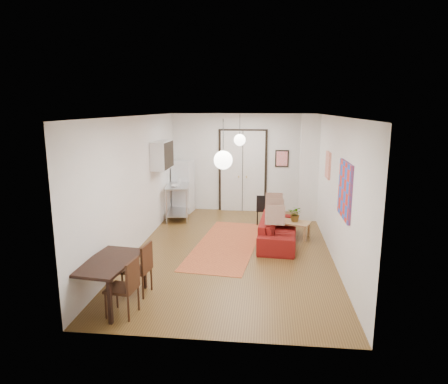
# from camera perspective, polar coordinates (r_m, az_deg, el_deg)

# --- Properties ---
(floor) EXTENTS (7.00, 7.00, 0.00)m
(floor) POSITION_cam_1_polar(r_m,az_deg,el_deg) (8.87, 1.28, -8.27)
(floor) COLOR brown
(floor) RESTS_ON ground
(ceiling) EXTENTS (4.20, 7.00, 0.02)m
(ceiling) POSITION_cam_1_polar(r_m,az_deg,el_deg) (8.32, 1.37, 10.80)
(ceiling) COLOR silver
(ceiling) RESTS_ON wall_back
(wall_back) EXTENTS (4.20, 0.02, 2.90)m
(wall_back) POSITION_cam_1_polar(r_m,az_deg,el_deg) (11.92, 2.71, 4.17)
(wall_back) COLOR white
(wall_back) RESTS_ON floor
(wall_front) EXTENTS (4.20, 0.02, 2.90)m
(wall_front) POSITION_cam_1_polar(r_m,az_deg,el_deg) (5.11, -1.93, -6.57)
(wall_front) COLOR white
(wall_front) RESTS_ON floor
(wall_left) EXTENTS (0.02, 7.00, 2.90)m
(wall_left) POSITION_cam_1_polar(r_m,az_deg,el_deg) (8.89, -12.29, 1.21)
(wall_left) COLOR white
(wall_left) RESTS_ON floor
(wall_right) EXTENTS (0.02, 7.00, 2.90)m
(wall_right) POSITION_cam_1_polar(r_m,az_deg,el_deg) (8.57, 15.46, 0.64)
(wall_right) COLOR white
(wall_right) RESTS_ON floor
(double_doors) EXTENTS (1.44, 0.06, 2.50)m
(double_doors) POSITION_cam_1_polar(r_m,az_deg,el_deg) (11.92, 2.68, 2.95)
(double_doors) COLOR white
(double_doors) RESTS_ON wall_back
(stub_partition) EXTENTS (0.50, 0.10, 2.90)m
(stub_partition) POSITION_cam_1_polar(r_m,az_deg,el_deg) (11.03, 12.07, 3.27)
(stub_partition) COLOR white
(stub_partition) RESTS_ON floor
(wall_cabinet) EXTENTS (0.35, 1.00, 0.70)m
(wall_cabinet) POSITION_cam_1_polar(r_m,az_deg,el_deg) (10.20, -8.82, 5.26)
(wall_cabinet) COLOR white
(wall_cabinet) RESTS_ON wall_left
(painting_popart) EXTENTS (0.05, 1.00, 1.00)m
(painting_popart) POSITION_cam_1_polar(r_m,az_deg,el_deg) (7.32, 16.90, 0.26)
(painting_popart) COLOR red
(painting_popart) RESTS_ON wall_right
(painting_abstract) EXTENTS (0.05, 0.50, 0.60)m
(painting_abstract) POSITION_cam_1_polar(r_m,az_deg,el_deg) (9.29, 14.64, 3.73)
(painting_abstract) COLOR #F5E4CC
(painting_abstract) RESTS_ON wall_right
(poster_back) EXTENTS (0.40, 0.03, 0.50)m
(poster_back) POSITION_cam_1_polar(r_m,az_deg,el_deg) (11.86, 8.28, 4.75)
(poster_back) COLOR red
(poster_back) RESTS_ON wall_back
(print_left) EXTENTS (0.03, 0.44, 0.54)m
(print_left) POSITION_cam_1_polar(r_m,az_deg,el_deg) (10.71, -8.93, 5.84)
(print_left) COLOR #A67845
(print_left) RESTS_ON wall_left
(pendant_back) EXTENTS (0.30, 0.30, 0.80)m
(pendant_back) POSITION_cam_1_polar(r_m,az_deg,el_deg) (10.35, 2.26, 7.44)
(pendant_back) COLOR white
(pendant_back) RESTS_ON ceiling
(pendant_front) EXTENTS (0.30, 0.30, 0.80)m
(pendant_front) POSITION_cam_1_polar(r_m,az_deg,el_deg) (6.38, -0.12, 4.59)
(pendant_front) COLOR white
(pendant_front) RESTS_ON ceiling
(kilim_rug) EXTENTS (1.69, 3.61, 0.01)m
(kilim_rug) POSITION_cam_1_polar(r_m,az_deg,el_deg) (9.20, 0.40, -7.48)
(kilim_rug) COLOR #C86532
(kilim_rug) RESTS_ON floor
(sofa) EXTENTS (2.11, 0.97, 0.60)m
(sofa) POSITION_cam_1_polar(r_m,az_deg,el_deg) (9.31, 7.76, -5.45)
(sofa) COLOR maroon
(sofa) RESTS_ON floor
(coffee_table) EXTENTS (0.99, 0.76, 0.39)m
(coffee_table) POSITION_cam_1_polar(r_m,az_deg,el_deg) (9.76, 9.57, -4.45)
(coffee_table) COLOR tan
(coffee_table) RESTS_ON floor
(potted_plant) EXTENTS (0.42, 0.39, 0.38)m
(potted_plant) POSITION_cam_1_polar(r_m,az_deg,el_deg) (9.71, 10.21, -3.09)
(potted_plant) COLOR #39612C
(potted_plant) RESTS_ON coffee_table
(kitchen_counter) EXTENTS (0.79, 1.32, 0.96)m
(kitchen_counter) POSITION_cam_1_polar(r_m,az_deg,el_deg) (11.26, -6.59, -0.63)
(kitchen_counter) COLOR silver
(kitchen_counter) RESTS_ON floor
(bowl) EXTENTS (0.28, 0.28, 0.06)m
(bowl) POSITION_cam_1_polar(r_m,az_deg,el_deg) (10.90, -6.97, 0.86)
(bowl) COLOR white
(bowl) RESTS_ON kitchen_counter
(soap_bottle) EXTENTS (0.11, 0.11, 0.20)m
(soap_bottle) POSITION_cam_1_polar(r_m,az_deg,el_deg) (11.41, -6.37, 1.75)
(soap_bottle) COLOR #54A9B6
(soap_bottle) RESTS_ON kitchen_counter
(fridge) EXTENTS (0.61, 0.61, 1.53)m
(fridge) POSITION_cam_1_polar(r_m,az_deg,el_deg) (11.92, -5.85, 0.79)
(fridge) COLOR silver
(fridge) RESTS_ON floor
(dining_table) EXTENTS (0.89, 1.36, 0.71)m
(dining_table) POSITION_cam_1_polar(r_m,az_deg,el_deg) (6.65, -16.10, -10.03)
(dining_table) COLOR black
(dining_table) RESTS_ON floor
(dining_chair_near) EXTENTS (0.47, 0.62, 0.88)m
(dining_chair_near) POSITION_cam_1_polar(r_m,az_deg,el_deg) (6.97, -12.18, -9.89)
(dining_chair_near) COLOR #3B2413
(dining_chair_near) RESTS_ON floor
(dining_chair_far) EXTENTS (0.47, 0.62, 0.88)m
(dining_chair_far) POSITION_cam_1_polar(r_m,az_deg,el_deg) (6.36, -14.16, -12.17)
(dining_chair_far) COLOR #3B2413
(dining_chair_far) RESTS_ON floor
(black_side_chair) EXTENTS (0.38, 0.38, 0.82)m
(black_side_chair) POSITION_cam_1_polar(r_m,az_deg,el_deg) (10.77, 5.65, -2.03)
(black_side_chair) COLOR black
(black_side_chair) RESTS_ON floor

